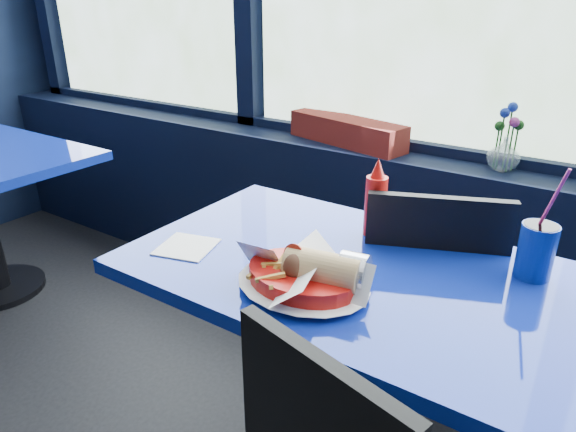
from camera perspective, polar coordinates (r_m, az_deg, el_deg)
The scene contains 9 objects.
window_sill at distance 2.30m, azimuth 10.41°, elevation -2.52°, with size 5.00×0.26×0.80m, color black.
near_table at distance 1.42m, azimuth 7.42°, elevation -12.15°, with size 1.20×0.70×0.75m.
chair_near_back at distance 1.66m, azimuth 17.85°, elevation -9.54°, with size 0.53×0.53×0.90m.
planter_box at distance 2.24m, azimuth 6.53°, elevation 9.38°, with size 0.55×0.14×0.11m, color maroon.
flower_vase at distance 2.02m, azimuth 22.91°, elevation 6.76°, with size 0.13×0.13×0.24m.
food_basket at distance 1.20m, azimuth 1.95°, elevation -6.63°, with size 0.34×0.34×0.11m.
ketchup_bottle at distance 1.48m, azimuth 9.71°, elevation 1.61°, with size 0.06×0.06×0.23m.
soda_cup at distance 1.38m, azimuth 25.88°, elevation -3.40°, with size 0.09×0.09×0.29m.
napkin at distance 1.44m, azimuth -11.20°, elevation -3.37°, with size 0.14×0.14×0.00m, color white.
Camera 1 is at (0.79, 0.95, 1.39)m, focal length 32.00 mm.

